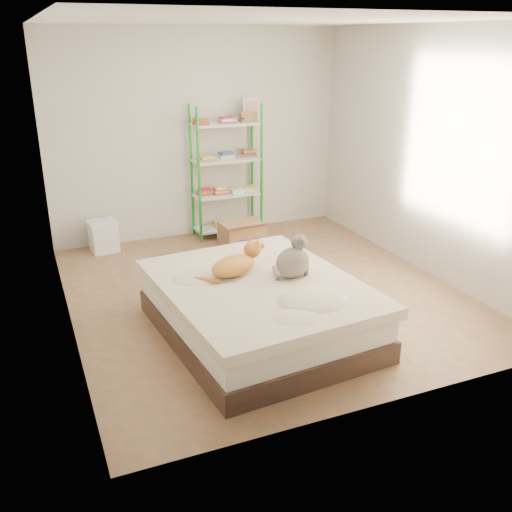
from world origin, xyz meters
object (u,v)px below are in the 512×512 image
orange_cat (233,263)px  grey_cat (293,256)px  white_bin (104,236)px  shelf_unit (227,170)px  cardboard_box (242,236)px  bed (259,308)px

orange_cat → grey_cat: grey_cat is taller
orange_cat → white_bin: (-0.78, 2.43, -0.41)m
white_bin → shelf_unit: bearing=1.1°
orange_cat → cardboard_box: (0.79, 1.83, -0.44)m
orange_cat → cardboard_box: 2.04m
grey_cat → cardboard_box: bearing=-22.7°
bed → white_bin: size_ratio=5.36×
orange_cat → grey_cat: (0.46, -0.24, 0.08)m
cardboard_box → bed: bearing=-110.6°
bed → white_bin: bed is taller
orange_cat → shelf_unit: bearing=49.8°
bed → shelf_unit: size_ratio=1.21×
white_bin → grey_cat: bearing=-65.1°
shelf_unit → cardboard_box: shelf_unit is taller
shelf_unit → cardboard_box: 0.94m
bed → shelf_unit: shelf_unit is taller
cardboard_box → shelf_unit: bearing=82.4°
orange_cat → shelf_unit: (0.84, 2.46, 0.26)m
bed → shelf_unit: bearing=70.4°
shelf_unit → white_bin: shelf_unit is taller
bed → grey_cat: grey_cat is taller
shelf_unit → white_bin: 1.76m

